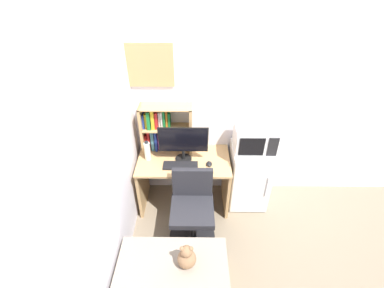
{
  "coord_description": "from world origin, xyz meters",
  "views": [
    {
      "loc": [
        -0.86,
        -2.8,
        2.72
      ],
      "look_at": [
        -0.89,
        -0.35,
        1.0
      ],
      "focal_mm": 24.35,
      "sensor_mm": 36.0,
      "label": 1
    }
  ],
  "objects_px": {
    "water_bottle": "(147,151)",
    "wall_corkboard": "(144,65)",
    "teddy_bear": "(187,257)",
    "microwave": "(255,139)",
    "monitor": "(183,142)",
    "mini_fridge": "(249,176)",
    "bed": "(173,286)",
    "computer_mouse": "(209,164)",
    "keyboard": "(181,166)",
    "desk_chair": "(192,212)",
    "hutch_bookshelf": "(160,126)"
  },
  "relations": [
    {
      "from": "monitor",
      "to": "water_bottle",
      "type": "height_order",
      "value": "monitor"
    },
    {
      "from": "monitor",
      "to": "computer_mouse",
      "type": "bearing_deg",
      "value": -19.28
    },
    {
      "from": "hutch_bookshelf",
      "to": "desk_chair",
      "type": "bearing_deg",
      "value": -61.29
    },
    {
      "from": "teddy_bear",
      "to": "computer_mouse",
      "type": "bearing_deg",
      "value": 77.51
    },
    {
      "from": "keyboard",
      "to": "wall_corkboard",
      "type": "distance_m",
      "value": 1.2
    },
    {
      "from": "mini_fridge",
      "to": "bed",
      "type": "xyz_separation_m",
      "value": [
        -0.9,
        -1.32,
        -0.2
      ]
    },
    {
      "from": "hutch_bookshelf",
      "to": "teddy_bear",
      "type": "relative_size",
      "value": 2.4
    },
    {
      "from": "water_bottle",
      "to": "wall_corkboard",
      "type": "distance_m",
      "value": 0.98
    },
    {
      "from": "hutch_bookshelf",
      "to": "bed",
      "type": "relative_size",
      "value": 0.59
    },
    {
      "from": "hutch_bookshelf",
      "to": "wall_corkboard",
      "type": "height_order",
      "value": "wall_corkboard"
    },
    {
      "from": "hutch_bookshelf",
      "to": "microwave",
      "type": "bearing_deg",
      "value": -7.97
    },
    {
      "from": "mini_fridge",
      "to": "desk_chair",
      "type": "relative_size",
      "value": 0.98
    },
    {
      "from": "microwave",
      "to": "wall_corkboard",
      "type": "height_order",
      "value": "wall_corkboard"
    },
    {
      "from": "hutch_bookshelf",
      "to": "computer_mouse",
      "type": "distance_m",
      "value": 0.75
    },
    {
      "from": "computer_mouse",
      "to": "mini_fridge",
      "type": "relative_size",
      "value": 0.11
    },
    {
      "from": "keyboard",
      "to": "teddy_bear",
      "type": "relative_size",
      "value": 1.57
    },
    {
      "from": "hutch_bookshelf",
      "to": "wall_corkboard",
      "type": "relative_size",
      "value": 0.94
    },
    {
      "from": "microwave",
      "to": "keyboard",
      "type": "bearing_deg",
      "value": -167.66
    },
    {
      "from": "desk_chair",
      "to": "teddy_bear",
      "type": "xyz_separation_m",
      "value": [
        -0.04,
        -0.67,
        0.19
      ]
    },
    {
      "from": "monitor",
      "to": "keyboard",
      "type": "distance_m",
      "value": 0.28
    },
    {
      "from": "microwave",
      "to": "wall_corkboard",
      "type": "relative_size",
      "value": 0.72
    },
    {
      "from": "microwave",
      "to": "teddy_bear",
      "type": "bearing_deg",
      "value": -121.89
    },
    {
      "from": "teddy_bear",
      "to": "microwave",
      "type": "bearing_deg",
      "value": 58.11
    },
    {
      "from": "monitor",
      "to": "mini_fridge",
      "type": "bearing_deg",
      "value": 3.62
    },
    {
      "from": "mini_fridge",
      "to": "wall_corkboard",
      "type": "xyz_separation_m",
      "value": [
        -1.26,
        0.25,
        1.36
      ]
    },
    {
      "from": "hutch_bookshelf",
      "to": "teddy_bear",
      "type": "height_order",
      "value": "hutch_bookshelf"
    },
    {
      "from": "water_bottle",
      "to": "microwave",
      "type": "relative_size",
      "value": 0.54
    },
    {
      "from": "hutch_bookshelf",
      "to": "monitor",
      "type": "distance_m",
      "value": 0.37
    },
    {
      "from": "hutch_bookshelf",
      "to": "mini_fridge",
      "type": "height_order",
      "value": "hutch_bookshelf"
    },
    {
      "from": "mini_fridge",
      "to": "microwave",
      "type": "height_order",
      "value": "microwave"
    },
    {
      "from": "desk_chair",
      "to": "teddy_bear",
      "type": "height_order",
      "value": "desk_chair"
    },
    {
      "from": "mini_fridge",
      "to": "bed",
      "type": "bearing_deg",
      "value": -124.42
    },
    {
      "from": "computer_mouse",
      "to": "keyboard",
      "type": "bearing_deg",
      "value": -175.45
    },
    {
      "from": "keyboard",
      "to": "water_bottle",
      "type": "height_order",
      "value": "water_bottle"
    },
    {
      "from": "hutch_bookshelf",
      "to": "computer_mouse",
      "type": "height_order",
      "value": "hutch_bookshelf"
    },
    {
      "from": "monitor",
      "to": "mini_fridge",
      "type": "relative_size",
      "value": 0.67
    },
    {
      "from": "computer_mouse",
      "to": "monitor",
      "type": "bearing_deg",
      "value": 160.72
    },
    {
      "from": "mini_fridge",
      "to": "desk_chair",
      "type": "height_order",
      "value": "desk_chair"
    },
    {
      "from": "monitor",
      "to": "computer_mouse",
      "type": "height_order",
      "value": "monitor"
    },
    {
      "from": "teddy_bear",
      "to": "keyboard",
      "type": "bearing_deg",
      "value": 95.44
    },
    {
      "from": "mini_fridge",
      "to": "teddy_bear",
      "type": "xyz_separation_m",
      "value": [
        -0.77,
        -1.23,
        0.14
      ]
    },
    {
      "from": "water_bottle",
      "to": "wall_corkboard",
      "type": "height_order",
      "value": "wall_corkboard"
    },
    {
      "from": "computer_mouse",
      "to": "water_bottle",
      "type": "bearing_deg",
      "value": 171.74
    },
    {
      "from": "mini_fridge",
      "to": "microwave",
      "type": "xyz_separation_m",
      "value": [
        0.0,
        0.0,
        0.58
      ]
    },
    {
      "from": "computer_mouse",
      "to": "microwave",
      "type": "distance_m",
      "value": 0.61
    },
    {
      "from": "desk_chair",
      "to": "teddy_bear",
      "type": "bearing_deg",
      "value": -93.62
    },
    {
      "from": "hutch_bookshelf",
      "to": "wall_corkboard",
      "type": "xyz_separation_m",
      "value": [
        -0.14,
        0.09,
        0.71
      ]
    },
    {
      "from": "water_bottle",
      "to": "monitor",
      "type": "bearing_deg",
      "value": 0.04
    },
    {
      "from": "computer_mouse",
      "to": "teddy_bear",
      "type": "xyz_separation_m",
      "value": [
        -0.24,
        -1.07,
        -0.19
      ]
    },
    {
      "from": "keyboard",
      "to": "wall_corkboard",
      "type": "relative_size",
      "value": 0.62
    }
  ]
}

